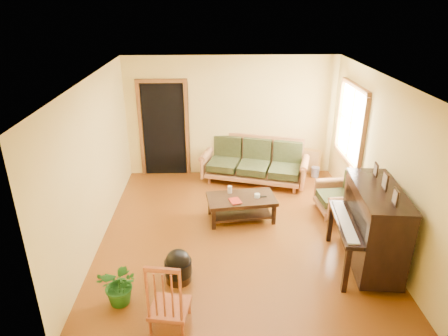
{
  "coord_description": "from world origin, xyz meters",
  "views": [
    {
      "loc": [
        -0.41,
        -5.82,
        3.72
      ],
      "look_at": [
        -0.22,
        0.2,
        1.1
      ],
      "focal_mm": 32.0,
      "sensor_mm": 36.0,
      "label": 1
    }
  ],
  "objects_px": {
    "piano": "(373,229)",
    "footstool": "(178,269)",
    "ceramic_crock": "(315,172)",
    "coffee_table": "(241,208)",
    "sofa": "(254,162)",
    "potted_plant": "(121,285)",
    "red_chair": "(169,292)",
    "armchair": "(338,194)"
  },
  "relations": [
    {
      "from": "piano",
      "to": "footstool",
      "type": "xyz_separation_m",
      "value": [
        -2.8,
        -0.25,
        -0.45
      ]
    },
    {
      "from": "ceramic_crock",
      "to": "coffee_table",
      "type": "bearing_deg",
      "value": -135.06
    },
    {
      "from": "sofa",
      "to": "footstool",
      "type": "height_order",
      "value": "sofa"
    },
    {
      "from": "ceramic_crock",
      "to": "potted_plant",
      "type": "height_order",
      "value": "potted_plant"
    },
    {
      "from": "red_chair",
      "to": "ceramic_crock",
      "type": "relative_size",
      "value": 4.41
    },
    {
      "from": "potted_plant",
      "to": "red_chair",
      "type": "bearing_deg",
      "value": -29.64
    },
    {
      "from": "coffee_table",
      "to": "red_chair",
      "type": "height_order",
      "value": "red_chair"
    },
    {
      "from": "sofa",
      "to": "potted_plant",
      "type": "distance_m",
      "value": 4.2
    },
    {
      "from": "coffee_table",
      "to": "potted_plant",
      "type": "xyz_separation_m",
      "value": [
        -1.71,
        -2.09,
        0.08
      ]
    },
    {
      "from": "red_chair",
      "to": "potted_plant",
      "type": "relative_size",
      "value": 1.65
    },
    {
      "from": "red_chair",
      "to": "ceramic_crock",
      "type": "distance_m",
      "value": 5.11
    },
    {
      "from": "sofa",
      "to": "potted_plant",
      "type": "xyz_separation_m",
      "value": [
        -2.09,
        -3.64,
        -0.17
      ]
    },
    {
      "from": "sofa",
      "to": "coffee_table",
      "type": "relative_size",
      "value": 1.83
    },
    {
      "from": "armchair",
      "to": "ceramic_crock",
      "type": "height_order",
      "value": "armchair"
    },
    {
      "from": "ceramic_crock",
      "to": "sofa",
      "type": "bearing_deg",
      "value": -170.7
    },
    {
      "from": "footstool",
      "to": "ceramic_crock",
      "type": "bearing_deg",
      "value": 51.02
    },
    {
      "from": "armchair",
      "to": "piano",
      "type": "xyz_separation_m",
      "value": [
        0.03,
        -1.55,
        0.23
      ]
    },
    {
      "from": "armchair",
      "to": "potted_plant",
      "type": "xyz_separation_m",
      "value": [
        -3.47,
        -2.24,
        -0.11
      ]
    },
    {
      "from": "red_chair",
      "to": "potted_plant",
      "type": "distance_m",
      "value": 0.79
    },
    {
      "from": "coffee_table",
      "to": "piano",
      "type": "bearing_deg",
      "value": -38.02
    },
    {
      "from": "armchair",
      "to": "ceramic_crock",
      "type": "bearing_deg",
      "value": 85.5
    },
    {
      "from": "sofa",
      "to": "potted_plant",
      "type": "height_order",
      "value": "sofa"
    },
    {
      "from": "coffee_table",
      "to": "red_chair",
      "type": "relative_size",
      "value": 1.23
    },
    {
      "from": "piano",
      "to": "potted_plant",
      "type": "distance_m",
      "value": 3.59
    },
    {
      "from": "red_chair",
      "to": "sofa",
      "type": "bearing_deg",
      "value": 79.49
    },
    {
      "from": "piano",
      "to": "red_chair",
      "type": "relative_size",
      "value": 1.48
    },
    {
      "from": "armchair",
      "to": "red_chair",
      "type": "height_order",
      "value": "red_chair"
    },
    {
      "from": "armchair",
      "to": "potted_plant",
      "type": "bearing_deg",
      "value": -151.24
    },
    {
      "from": "footstool",
      "to": "potted_plant",
      "type": "height_order",
      "value": "potted_plant"
    },
    {
      "from": "sofa",
      "to": "footstool",
      "type": "xyz_separation_m",
      "value": [
        -1.38,
        -3.2,
        -0.29
      ]
    },
    {
      "from": "armchair",
      "to": "potted_plant",
      "type": "height_order",
      "value": "armchair"
    },
    {
      "from": "sofa",
      "to": "armchair",
      "type": "height_order",
      "value": "sofa"
    },
    {
      "from": "armchair",
      "to": "red_chair",
      "type": "distance_m",
      "value": 3.84
    },
    {
      "from": "sofa",
      "to": "ceramic_crock",
      "type": "xyz_separation_m",
      "value": [
        1.39,
        0.23,
        -0.36
      ]
    },
    {
      "from": "ceramic_crock",
      "to": "footstool",
      "type": "bearing_deg",
      "value": -128.98
    },
    {
      "from": "coffee_table",
      "to": "potted_plant",
      "type": "height_order",
      "value": "potted_plant"
    },
    {
      "from": "sofa",
      "to": "piano",
      "type": "height_order",
      "value": "piano"
    },
    {
      "from": "sofa",
      "to": "red_chair",
      "type": "bearing_deg",
      "value": -92.57
    },
    {
      "from": "piano",
      "to": "footstool",
      "type": "relative_size",
      "value": 3.74
    },
    {
      "from": "red_chair",
      "to": "potted_plant",
      "type": "bearing_deg",
      "value": 159.4
    },
    {
      "from": "footstool",
      "to": "potted_plant",
      "type": "distance_m",
      "value": 0.84
    },
    {
      "from": "sofa",
      "to": "piano",
      "type": "bearing_deg",
      "value": -47.44
    }
  ]
}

